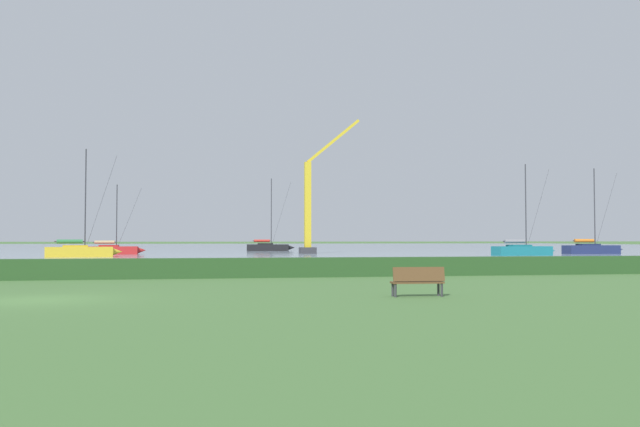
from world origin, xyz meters
TOP-DOWN VIEW (x-y plane):
  - ground_plane at (0.00, 0.00)m, footprint 1000.00×1000.00m
  - harbor_water at (0.00, 137.00)m, footprint 320.00×246.00m
  - hedge_line at (0.00, 11.00)m, footprint 80.00×1.20m
  - sailboat_slip_0 at (-6.57, 51.95)m, footprint 7.77×3.39m
  - sailboat_slip_1 at (-4.58, 63.86)m, footprint 7.08×2.14m
  - sailboat_slip_2 at (16.77, 84.84)m, footprint 7.64×2.90m
  - sailboat_slip_3 at (41.61, 49.48)m, footprint 7.68×2.74m
  - sailboat_slip_5 at (54.39, 55.90)m, footprint 7.85×2.40m
  - park_bench_near_path at (11.64, -0.98)m, footprint 1.70×0.54m
  - dock_crane at (19.73, 63.86)m, footprint 7.85×2.00m

SIDE VIEW (x-z plane):
  - ground_plane at x=0.00m, z-range 0.00..0.00m
  - harbor_water at x=0.00m, z-range 0.00..0.00m
  - hedge_line at x=0.00m, z-range 0.00..0.93m
  - park_bench_near_path at x=11.64m, z-range 0.06..1.01m
  - sailboat_slip_1 at x=-4.58m, z-range -3.65..4.83m
  - sailboat_slip_3 at x=41.61m, z-range -4.55..5.83m
  - sailboat_slip_2 at x=16.77m, z-range -5.07..6.36m
  - sailboat_slip_0 at x=-6.57m, z-range -4.97..6.26m
  - sailboat_slip_5 at x=54.39m, z-range -4.74..6.06m
  - dock_crane at x=19.73m, z-range -3.30..14.19m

